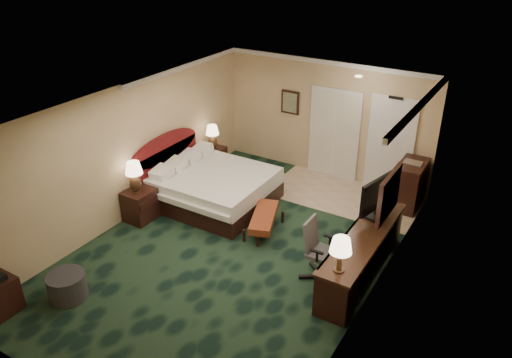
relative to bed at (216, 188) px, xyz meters
The scene contains 25 objects.
floor 1.82m from the bed, 42.69° to the right, with size 5.00×7.50×0.00m, color black.
ceiling 2.95m from the bed, 42.69° to the right, with size 5.00×7.50×0.00m, color silver.
wall_back 3.03m from the bed, 62.71° to the left, with size 5.00×0.00×2.70m, color tan.
wall_front 5.23m from the bed, 75.19° to the right, with size 5.00×0.00×2.70m, color tan.
wall_left 1.97m from the bed, 134.51° to the right, with size 0.00×7.50×2.70m, color tan.
wall_right 4.12m from the bed, 17.60° to the right, with size 0.00×7.50×2.70m, color tan.
crown_molding 2.91m from the bed, 42.69° to the right, with size 5.00×7.50×0.10m, color white, non-canonical shape.
tile_patch 2.80m from the bed, 37.40° to the left, with size 3.20×1.70×0.01m, color #C6B18E.
headboard 1.20m from the bed, 169.50° to the right, with size 0.12×2.00×1.40m, color #490914, non-canonical shape.
entry_door 3.87m from the bed, 41.27° to the left, with size 1.02×0.06×2.18m, color white.
closet_doors 3.03m from the bed, 58.03° to the left, with size 1.20×0.06×2.10m, color beige.
wall_art 2.83m from the bed, 80.66° to the left, with size 0.45×0.06×0.55m, color #476D5E.
wall_mirror 4.01m from the bed, ahead, with size 0.05×0.95×0.75m, color white.
bed is the anchor object (origin of this frame).
nightstand_near 1.60m from the bed, 124.94° to the right, with size 0.51×0.58×0.64m, color black.
nightstand_far 1.47m from the bed, 128.64° to the left, with size 0.50×0.58×0.63m, color black.
lamp_near 1.75m from the bed, 124.26° to the right, with size 0.34×0.34×0.64m, color #301E0E, non-canonical shape.
lamp_far 1.56m from the bed, 127.38° to the left, with size 0.31×0.31×0.58m, color #301E0E, non-canonical shape.
bed_bench 1.51m from the bed, 17.02° to the right, with size 0.40×1.16×0.39m, color brown.
ottoman 3.70m from the bed, 93.92° to the right, with size 0.60×0.60×0.43m, color #2C2B30.
desk 3.58m from the bed, 12.03° to the right, with size 0.59×2.72×0.78m, color black.
tv 3.54m from the bed, ahead, with size 0.08×0.96×0.74m, color black.
desk_lamp 4.02m from the bed, 27.59° to the right, with size 0.33×0.33×0.57m, color #301E0E, non-canonical shape.
desk_chair 3.21m from the bed, 21.39° to the right, with size 0.62×0.58×1.07m, color #4D4D4D, non-canonical shape.
minibar 4.03m from the bed, 29.61° to the left, with size 0.52×0.93×0.98m, color black.
Camera 1 is at (4.20, -6.27, 5.27)m, focal length 35.00 mm.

